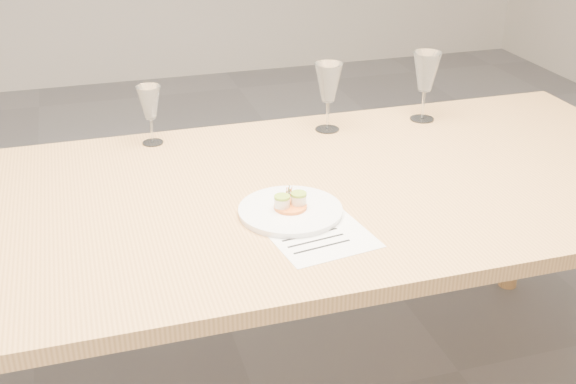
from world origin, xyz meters
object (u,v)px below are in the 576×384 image
object	(u,v)px
dining_table	(258,215)
wine_glass_3	(426,73)
recipe_sheet	(313,229)
wine_glass_1	(149,104)
dinner_plate	(291,210)
wine_glass_2	(328,84)

from	to	relation	value
dining_table	wine_glass_3	bearing A→B (deg)	29.26
recipe_sheet	wine_glass_1	bearing A→B (deg)	105.91
dining_table	wine_glass_3	world-z (taller)	wine_glass_3
wine_glass_3	wine_glass_1	bearing A→B (deg)	176.64
dinner_plate	wine_glass_2	bearing A→B (deg)	61.37
dinner_plate	wine_glass_3	world-z (taller)	wine_glass_3
dinner_plate	wine_glass_1	xyz separation A→B (m)	(-0.26, 0.55, 0.11)
wine_glass_3	dining_table	bearing A→B (deg)	-150.74
wine_glass_1	wine_glass_3	distance (m)	0.86
dining_table	recipe_sheet	distance (m)	0.25
recipe_sheet	wine_glass_1	world-z (taller)	wine_glass_1
recipe_sheet	wine_glass_1	xyz separation A→B (m)	(-0.29, 0.64, 0.12)
recipe_sheet	wine_glass_1	size ratio (longest dim) A/B	1.75
wine_glass_3	wine_glass_2	bearing A→B (deg)	179.51
recipe_sheet	wine_glass_1	distance (m)	0.71
dinner_plate	wine_glass_3	distance (m)	0.79
dining_table	wine_glass_2	world-z (taller)	wine_glass_2
dining_table	recipe_sheet	bearing A→B (deg)	-72.04
wine_glass_2	wine_glass_3	size ratio (longest dim) A/B	0.96
dining_table	wine_glass_2	distance (m)	0.53
wine_glass_3	recipe_sheet	bearing A→B (deg)	-134.05
dinner_plate	recipe_sheet	xyz separation A→B (m)	(0.03, -0.09, -0.01)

